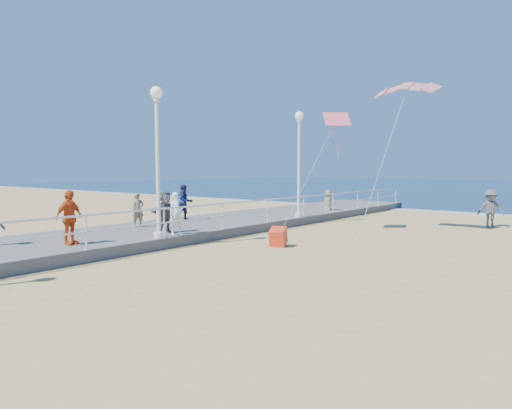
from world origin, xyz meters
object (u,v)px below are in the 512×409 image
Objects in this scene: spectator_3 at (69,218)px; spectator_7 at (184,202)px; beach_walker_a at (491,208)px; beach_walker_c at (328,203)px; lamp_post_mid at (157,146)px; spectator_5 at (165,212)px; lamp_post_far at (299,153)px; spectator_6 at (138,210)px; box_kite at (278,239)px; woman_holding_toddler at (177,213)px; toddler_held at (182,201)px.

spectator_3 is 7.61m from spectator_7.
beach_walker_a reaches higher than beach_walker_c.
lamp_post_mid is 3.29× the size of spectator_5.
lamp_post_far is at bearing -19.38° from spectator_3.
spectator_5 is at bearing -94.96° from lamp_post_far.
spectator_7 is (-3.47, 4.38, -2.42)m from lamp_post_mid.
spectator_6 is 2.39× the size of box_kite.
woman_holding_toddler reaches higher than beach_walker_a.
spectator_6 is (-2.96, 0.46, -0.08)m from woman_holding_toddler.
spectator_7 is at bearing 67.82° from toddler_held.
woman_holding_toddler is at bearing -108.90° from spectator_7.
beach_walker_a is 1.15× the size of beach_walker_c.
lamp_post_mid is 3.00× the size of spectator_3.
beach_walker_c is (0.29, 16.03, -0.48)m from spectator_3.
spectator_5 is 2.69× the size of box_kite.
spectator_3 is 16.04m from beach_walker_c.
box_kite is at bearing -35.66° from woman_holding_toddler.
spectator_7 is at bearing 38.49° from spectator_5.
spectator_5 is at bearing -88.03° from spectator_6.
spectator_3 reaches higher than woman_holding_toddler.
lamp_post_far reaches higher than woman_holding_toddler.
beach_walker_c is (-0.66, 12.32, -0.39)m from woman_holding_toddler.
lamp_post_mid is at bearing -141.88° from spectator_5.
beach_walker_a reaches higher than box_kite.
toddler_held is 0.49× the size of spectator_7.
woman_holding_toddler reaches higher than box_kite.
spectator_6 is 0.85× the size of spectator_7.
toddler_held is 0.46× the size of spectator_3.
spectator_6 is 12.08m from beach_walker_c.
spectator_3 is 1.11× the size of beach_walker_c.
toddler_held is at bearing -106.41° from spectator_7.
lamp_post_far is at bearing -27.74° from beach_walker_c.
toddler_held is (0.10, -7.96, -2.00)m from lamp_post_far.
beach_walker_a reaches higher than spectator_6.
spectator_3 is at bearing -173.41° from woman_holding_toddler.
spectator_5 is at bearing -143.53° from beach_walker_a.
spectator_7 is (-3.42, 3.49, 0.05)m from woman_holding_toddler.
lamp_post_mid is 3.72× the size of spectator_6.
spectator_7 reaches higher than toddler_held.
woman_holding_toddler is 0.86× the size of beach_walker_a.
spectator_6 is at bearing 11.21° from spectator_3.
spectator_7 is at bearing 4.39° from spectator_3.
woman_holding_toddler reaches higher than beach_walker_c.
lamp_post_far is 3.32× the size of beach_walker_c.
lamp_post_far is 2.88× the size of beach_walker_a.
beach_walker_a is at bearing -10.37° from woman_holding_toddler.
spectator_6 is at bearing -151.05° from beach_walker_a.
box_kite is at bearing -75.37° from spectator_7.
spectator_6 is (-3.01, 1.35, -2.55)m from lamp_post_mid.
spectator_6 is (-3.01, -7.65, -2.55)m from lamp_post_far.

